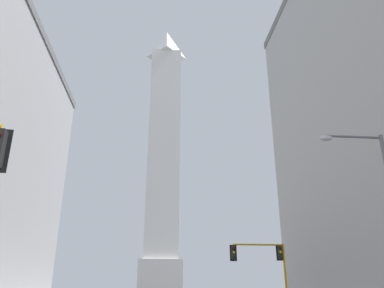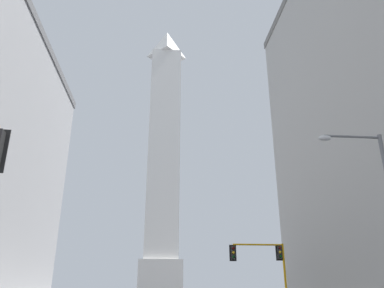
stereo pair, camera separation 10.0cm
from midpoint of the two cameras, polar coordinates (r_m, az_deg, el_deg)
The scene contains 3 objects.
obelisk at distance 85.84m, azimuth -4.40°, elevation -1.41°, with size 8.79×8.79×63.87m.
traffic_light_mid_right at distance 33.07m, azimuth 11.02°, elevation -16.73°, with size 4.73×0.51×4.98m.
street_lamp at distance 19.62m, azimuth 26.95°, elevation -7.68°, with size 3.25×0.36×8.57m.
Camera 1 is at (-0.99, -2.71, 1.46)m, focal length 35.00 mm.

